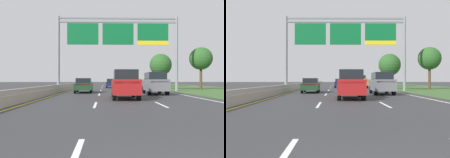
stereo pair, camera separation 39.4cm
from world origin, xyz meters
The scene contains 12 objects.
ground_plane centered at (0.00, 35.00, 0.00)m, with size 220.00×220.00×0.00m, color #333335.
lane_striping centered at (0.00, 34.54, 0.00)m, with size 11.96×106.00×0.01m.
grass_verge_right centered at (13.95, 35.00, 0.01)m, with size 14.00×110.00×0.02m, color #3D602D.
median_barrier_concrete centered at (-6.60, 35.00, 0.35)m, with size 0.60×110.00×0.85m.
overhead_sign_gantry centered at (0.30, 26.17, 6.60)m, with size 15.06×0.42×9.26m.
pickup_truck_gold centered at (3.55, 38.64, 1.07)m, with size 2.00×5.40×2.20m.
car_darkgreen_left_lane_sedan centered at (-3.62, 22.89, 0.82)m, with size 1.94×4.45×1.57m.
car_red_centre_lane_suv centered at (0.17, 14.71, 1.10)m, with size 1.96×4.72×2.11m.
car_grey_right_lane_suv centered at (3.53, 19.92, 1.10)m, with size 2.00×4.74×2.11m.
car_navy_centre_lane_sedan centered at (-0.18, 38.57, 0.82)m, with size 1.92×4.44×1.57m.
roadside_tree_mid centered at (12.39, 30.23, 4.40)m, with size 3.21×3.21×6.04m.
roadside_tree_far centered at (10.22, 45.23, 4.50)m, with size 4.54×4.54×6.78m.
Camera 2 is at (-0.91, -2.46, 1.40)m, focal length 37.20 mm.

